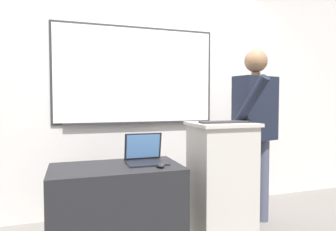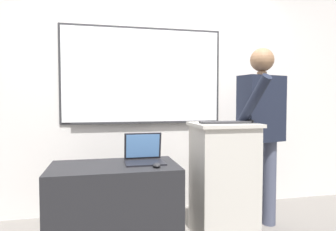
{
  "view_description": "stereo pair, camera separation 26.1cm",
  "coord_description": "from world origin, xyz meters",
  "px_view_note": "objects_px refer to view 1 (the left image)",
  "views": [
    {
      "loc": [
        -0.91,
        -2.13,
        1.23
      ],
      "look_at": [
        -0.1,
        0.35,
        1.11
      ],
      "focal_mm": 32.0,
      "sensor_mm": 36.0,
      "label": 1
    },
    {
      "loc": [
        -0.66,
        -2.2,
        1.23
      ],
      "look_at": [
        -0.1,
        0.35,
        1.11
      ],
      "focal_mm": 32.0,
      "sensor_mm": 36.0,
      "label": 2
    }
  ],
  "objects_px": {
    "wireless_keyboard": "(224,122)",
    "computer_mouse_by_laptop": "(160,165)",
    "side_desk": "(117,210)",
    "lectern_podium": "(221,179)",
    "person_presenter": "(255,123)",
    "computer_mouse_by_keyboard": "(247,121)",
    "laptop": "(145,154)"
  },
  "relations": [
    {
      "from": "wireless_keyboard",
      "to": "computer_mouse_by_laptop",
      "type": "relative_size",
      "value": 4.41
    },
    {
      "from": "side_desk",
      "to": "lectern_podium",
      "type": "bearing_deg",
      "value": 3.66
    },
    {
      "from": "wireless_keyboard",
      "to": "side_desk",
      "type": "bearing_deg",
      "value": -180.0
    },
    {
      "from": "lectern_podium",
      "to": "person_presenter",
      "type": "distance_m",
      "value": 0.68
    },
    {
      "from": "side_desk",
      "to": "computer_mouse_by_keyboard",
      "type": "height_order",
      "value": "computer_mouse_by_keyboard"
    },
    {
      "from": "laptop",
      "to": "computer_mouse_by_keyboard",
      "type": "xyz_separation_m",
      "value": [
        0.95,
        -0.06,
        0.27
      ]
    },
    {
      "from": "laptop",
      "to": "side_desk",
      "type": "bearing_deg",
      "value": -165.06
    },
    {
      "from": "lectern_podium",
      "to": "person_presenter",
      "type": "bearing_deg",
      "value": 15.5
    },
    {
      "from": "lectern_podium",
      "to": "computer_mouse_by_keyboard",
      "type": "bearing_deg",
      "value": -12.51
    },
    {
      "from": "computer_mouse_by_laptop",
      "to": "lectern_podium",
      "type": "bearing_deg",
      "value": 18.83
    },
    {
      "from": "computer_mouse_by_laptop",
      "to": "computer_mouse_by_keyboard",
      "type": "xyz_separation_m",
      "value": [
        0.88,
        0.17,
        0.32
      ]
    },
    {
      "from": "lectern_podium",
      "to": "laptop",
      "type": "xyz_separation_m",
      "value": [
        -0.72,
        0.0,
        0.27
      ]
    },
    {
      "from": "computer_mouse_by_keyboard",
      "to": "laptop",
      "type": "bearing_deg",
      "value": 176.64
    },
    {
      "from": "laptop",
      "to": "computer_mouse_by_keyboard",
      "type": "relative_size",
      "value": 3.26
    },
    {
      "from": "side_desk",
      "to": "computer_mouse_by_keyboard",
      "type": "relative_size",
      "value": 10.29
    },
    {
      "from": "person_presenter",
      "to": "computer_mouse_by_laptop",
      "type": "relative_size",
      "value": 17.44
    },
    {
      "from": "lectern_podium",
      "to": "computer_mouse_by_keyboard",
      "type": "distance_m",
      "value": 0.58
    },
    {
      "from": "lectern_podium",
      "to": "wireless_keyboard",
      "type": "bearing_deg",
      "value": -102.3
    },
    {
      "from": "computer_mouse_by_keyboard",
      "to": "lectern_podium",
      "type": "bearing_deg",
      "value": 167.49
    },
    {
      "from": "side_desk",
      "to": "wireless_keyboard",
      "type": "height_order",
      "value": "wireless_keyboard"
    },
    {
      "from": "person_presenter",
      "to": "computer_mouse_by_keyboard",
      "type": "relative_size",
      "value": 17.44
    },
    {
      "from": "laptop",
      "to": "computer_mouse_by_laptop",
      "type": "height_order",
      "value": "laptop"
    },
    {
      "from": "wireless_keyboard",
      "to": "computer_mouse_by_keyboard",
      "type": "xyz_separation_m",
      "value": [
        0.24,
        0.01,
        0.01
      ]
    },
    {
      "from": "person_presenter",
      "to": "computer_mouse_by_keyboard",
      "type": "height_order",
      "value": "person_presenter"
    },
    {
      "from": "side_desk",
      "to": "computer_mouse_by_laptop",
      "type": "height_order",
      "value": "computer_mouse_by_laptop"
    },
    {
      "from": "computer_mouse_by_laptop",
      "to": "person_presenter",
      "type": "bearing_deg",
      "value": 17.49
    },
    {
      "from": "side_desk",
      "to": "person_presenter",
      "type": "relative_size",
      "value": 0.59
    },
    {
      "from": "lectern_podium",
      "to": "computer_mouse_by_laptop",
      "type": "height_order",
      "value": "lectern_podium"
    },
    {
      "from": "lectern_podium",
      "to": "computer_mouse_by_laptop",
      "type": "xyz_separation_m",
      "value": [
        -0.65,
        -0.22,
        0.21
      ]
    },
    {
      "from": "lectern_podium",
      "to": "person_presenter",
      "type": "height_order",
      "value": "person_presenter"
    },
    {
      "from": "side_desk",
      "to": "laptop",
      "type": "xyz_separation_m",
      "value": [
        0.25,
        0.07,
        0.43
      ]
    },
    {
      "from": "lectern_podium",
      "to": "wireless_keyboard",
      "type": "xyz_separation_m",
      "value": [
        -0.01,
        -0.06,
        0.53
      ]
    }
  ]
}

